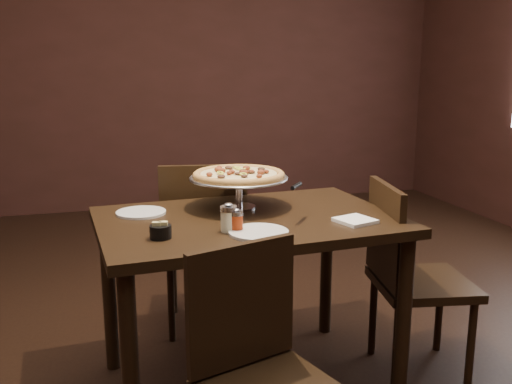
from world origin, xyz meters
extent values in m
cube|color=black|center=(0.00, 3.51, 1.40)|extent=(6.00, 0.02, 2.80)
cube|color=black|center=(0.03, -0.01, 0.77)|extent=(1.32, 0.93, 0.04)
cylinder|color=black|center=(-0.51, -0.41, 0.38)|extent=(0.06, 0.06, 0.75)
cylinder|color=black|center=(0.63, -0.33, 0.38)|extent=(0.06, 0.06, 0.75)
cylinder|color=black|center=(-0.56, 0.31, 0.38)|extent=(0.06, 0.06, 0.75)
cylinder|color=black|center=(0.58, 0.39, 0.38)|extent=(0.06, 0.06, 0.75)
cylinder|color=#B6B6BD|center=(0.03, 0.16, 0.80)|extent=(0.15, 0.15, 0.01)
cylinder|color=#B6B6BD|center=(0.03, 0.16, 0.86)|extent=(0.03, 0.03, 0.12)
cylinder|color=#B6B6BD|center=(0.03, 0.16, 0.93)|extent=(0.11, 0.11, 0.01)
cylinder|color=#A2A2A7|center=(0.03, 0.16, 0.93)|extent=(0.44, 0.44, 0.01)
torus|color=#A2A2A7|center=(0.03, 0.16, 0.93)|extent=(0.45, 0.45, 0.01)
cylinder|color=#9D652F|center=(0.03, 0.16, 0.94)|extent=(0.41, 0.41, 0.01)
torus|color=#9D652F|center=(0.03, 0.16, 0.95)|extent=(0.42, 0.42, 0.04)
cylinder|color=tan|center=(0.03, 0.16, 0.95)|extent=(0.35, 0.35, 0.01)
cylinder|color=beige|center=(-0.10, -0.19, 0.83)|extent=(0.06, 0.06, 0.08)
cylinder|color=#B6B6BD|center=(-0.10, -0.19, 0.89)|extent=(0.07, 0.07, 0.02)
ellipsoid|color=#B6B6BD|center=(-0.10, -0.19, 0.90)|extent=(0.04, 0.04, 0.01)
cylinder|color=#9B2A0E|center=(-0.07, -0.21, 0.83)|extent=(0.05, 0.05, 0.07)
cylinder|color=#B6B6BD|center=(-0.07, -0.21, 0.87)|extent=(0.05, 0.05, 0.02)
ellipsoid|color=#B6B6BD|center=(-0.07, -0.21, 0.88)|extent=(0.03, 0.03, 0.01)
cylinder|color=black|center=(-0.37, -0.21, 0.82)|extent=(0.08, 0.08, 0.05)
cube|color=tan|center=(-0.38, -0.21, 0.83)|extent=(0.04, 0.03, 0.06)
cube|color=tan|center=(-0.35, -0.21, 0.83)|extent=(0.04, 0.03, 0.06)
cube|color=white|center=(0.44, -0.21, 0.80)|extent=(0.18, 0.18, 0.02)
cylinder|color=silver|center=(-0.41, 0.18, 0.80)|extent=(0.22, 0.22, 0.01)
cylinder|color=silver|center=(0.01, -0.26, 0.80)|extent=(0.23, 0.23, 0.01)
cone|color=#B6B6BD|center=(0.21, -0.12, 0.94)|extent=(0.15, 0.15, 0.00)
cylinder|color=black|center=(0.21, -0.12, 0.94)|extent=(0.08, 0.11, 0.02)
cube|color=black|center=(-0.04, 0.65, 0.45)|extent=(0.51, 0.51, 0.04)
cube|color=black|center=(-0.07, 0.46, 0.72)|extent=(0.44, 0.11, 0.46)
cylinder|color=black|center=(0.17, 0.80, 0.22)|extent=(0.04, 0.04, 0.43)
cylinder|color=black|center=(-0.19, 0.86, 0.22)|extent=(0.04, 0.04, 0.43)
cylinder|color=black|center=(0.11, 0.45, 0.22)|extent=(0.04, 0.04, 0.43)
cylinder|color=black|center=(-0.25, 0.51, 0.22)|extent=(0.04, 0.04, 0.43)
cube|color=black|center=(-0.15, -0.59, 0.66)|extent=(0.40, 0.15, 0.43)
cube|color=black|center=(0.85, -0.11, 0.44)|extent=(0.49, 0.49, 0.04)
cube|color=black|center=(0.66, -0.08, 0.69)|extent=(0.10, 0.43, 0.45)
cylinder|color=black|center=(0.99, -0.31, 0.21)|extent=(0.04, 0.04, 0.42)
cylinder|color=black|center=(1.05, 0.03, 0.21)|extent=(0.04, 0.04, 0.42)
cylinder|color=black|center=(0.65, -0.25, 0.21)|extent=(0.04, 0.04, 0.42)
cylinder|color=black|center=(0.71, 0.09, 0.21)|extent=(0.04, 0.04, 0.42)
camera|label=1|loc=(-0.59, -2.30, 1.44)|focal=40.00mm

